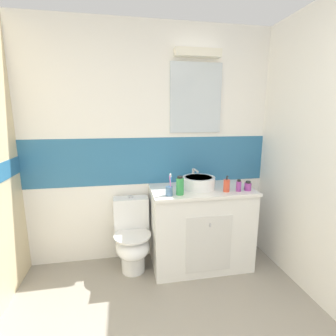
% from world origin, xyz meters
% --- Properties ---
extents(wall_back_tiled, '(3.20, 0.20, 2.50)m').
position_xyz_m(wall_back_tiled, '(0.01, 2.45, 1.26)').
color(wall_back_tiled, white).
rests_on(wall_back_tiled, ground_plane).
extents(vanity_cabinet, '(1.03, 0.58, 0.85)m').
position_xyz_m(vanity_cabinet, '(0.49, 2.12, 0.43)').
color(vanity_cabinet, white).
rests_on(vanity_cabinet, ground_plane).
extents(sink_basin, '(0.33, 0.38, 0.18)m').
position_xyz_m(sink_basin, '(0.46, 2.13, 0.91)').
color(sink_basin, white).
rests_on(sink_basin, vanity_cabinet).
extents(toilet, '(0.37, 0.50, 0.75)m').
position_xyz_m(toilet, '(-0.23, 2.15, 0.35)').
color(toilet, white).
rests_on(toilet, ground_plane).
extents(toothbrush_cup, '(0.07, 0.07, 0.21)m').
position_xyz_m(toothbrush_cup, '(0.12, 1.94, 0.90)').
color(toothbrush_cup, '#4C7299').
rests_on(toothbrush_cup, vanity_cabinet).
extents(soap_dispenser, '(0.06, 0.06, 0.16)m').
position_xyz_m(soap_dispenser, '(0.69, 1.97, 0.91)').
color(soap_dispenser, '#D84C33').
rests_on(soap_dispenser, vanity_cabinet).
extents(hair_gel_jar, '(0.07, 0.07, 0.09)m').
position_xyz_m(hair_gel_jar, '(0.92, 1.96, 0.89)').
color(hair_gel_jar, '#993F99').
rests_on(hair_gel_jar, vanity_cabinet).
extents(lotion_bottle_short, '(0.05, 0.05, 0.12)m').
position_xyz_m(lotion_bottle_short, '(0.81, 1.95, 0.90)').
color(lotion_bottle_short, '#993F99').
rests_on(lotion_bottle_short, vanity_cabinet).
extents(mouthwash_bottle, '(0.07, 0.07, 0.18)m').
position_xyz_m(mouthwash_bottle, '(0.22, 1.95, 0.93)').
color(mouthwash_bottle, green).
rests_on(mouthwash_bottle, vanity_cabinet).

